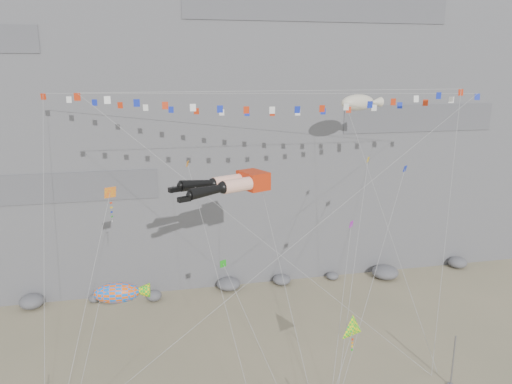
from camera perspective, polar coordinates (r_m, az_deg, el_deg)
The scene contains 16 objects.
ground at distance 40.99m, azimuth 1.07°, elevation -20.93°, with size 120.00×120.00×0.00m, color gray.
cliff at distance 65.13m, azimuth -5.72°, elevation 15.31°, with size 80.00×28.00×50.00m, color slate.
talus_boulders at distance 55.23m, azimuth -3.15°, elevation -10.46°, with size 60.00×3.00×1.20m, color slate, non-canonical shape.
anchor_pole_right at distance 42.15m, azimuth 21.60°, elevation -17.54°, with size 0.12×0.12×4.20m, color gray.
legs_kite at distance 37.96m, azimuth -2.97°, elevation 0.93°, with size 8.70×13.61×19.25m.
flag_banner_upper at distance 44.01m, azimuth 0.41°, elevation 11.16°, with size 36.77×18.38×30.69m.
flag_banner_lower at distance 39.50m, azimuth 3.37°, elevation 11.43°, with size 30.74×7.53×25.05m.
harlequin_kite at distance 37.82m, azimuth -16.35°, elevation -0.17°, with size 4.87×9.56×17.41m.
fish_windsock at distance 35.67m, azimuth -15.63°, elevation -11.06°, with size 5.62×4.40×9.96m.
delta_kite at distance 36.26m, azimuth 11.03°, elevation -15.18°, with size 5.51×5.40×8.76m.
blimp_windsock at distance 48.42m, azimuth 11.55°, elevation 9.96°, with size 4.69×14.68×24.30m.
small_kite_a at distance 42.67m, azimuth -7.67°, elevation 2.62°, with size 3.44×16.74×22.54m.
small_kite_b at distance 42.08m, azimuth 10.80°, elevation -3.90°, with size 6.46×11.44×16.27m.
small_kite_c at distance 39.32m, azimuth -3.70°, elevation -8.37°, with size 4.11×10.55×13.51m.
small_kite_d at distance 43.30m, azimuth 12.60°, elevation 2.90°, with size 8.69×14.46×22.52m.
small_kite_e at distance 43.36m, azimuth 16.56°, elevation 2.17°, with size 10.16×10.27×20.32m.
Camera 1 is at (-8.02, -32.62, 23.49)m, focal length 35.00 mm.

